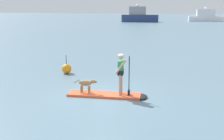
% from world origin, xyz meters
% --- Properties ---
extents(ground_plane, '(400.00, 400.00, 0.00)m').
position_xyz_m(ground_plane, '(0.00, 0.00, 0.00)').
color(ground_plane, slate).
extents(paddleboard, '(3.42, 1.31, 0.10)m').
position_xyz_m(paddleboard, '(0.22, 0.04, 0.05)').
color(paddleboard, '#E55933').
rests_on(paddleboard, ground_plane).
extents(person_paddler, '(0.64, 0.53, 1.71)m').
position_xyz_m(person_paddler, '(0.70, 0.12, 1.09)').
color(person_paddler, tan).
rests_on(person_paddler, paddleboard).
extents(dog, '(1.01, 0.31, 0.59)m').
position_xyz_m(dog, '(-0.76, -0.13, 0.50)').
color(dog, '#997A51').
rests_on(dog, paddleboard).
extents(moored_boat_port, '(10.32, 4.41, 4.85)m').
position_xyz_m(moored_boat_port, '(-14.02, 63.99, 1.59)').
color(moored_boat_port, navy).
rests_on(moored_boat_port, ground_plane).
extents(moored_boat_outer, '(11.28, 4.37, 4.12)m').
position_xyz_m(moored_boat_outer, '(3.76, 73.62, 1.30)').
color(moored_boat_outer, white).
rests_on(moored_boat_outer, ground_plane).
extents(marker_buoy, '(0.55, 0.55, 1.05)m').
position_xyz_m(marker_buoy, '(-3.44, 3.05, 0.28)').
color(marker_buoy, orange).
rests_on(marker_buoy, ground_plane).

